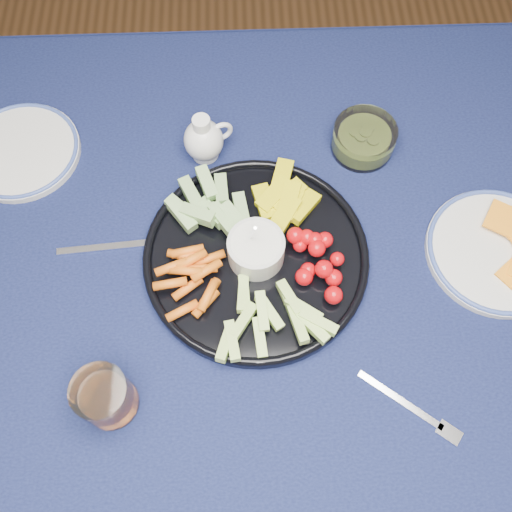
{
  "coord_description": "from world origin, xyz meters",
  "views": [
    {
      "loc": [
        -0.0,
        -0.34,
        1.56
      ],
      "look_at": [
        0.01,
        0.04,
        0.76
      ],
      "focal_mm": 40.0,
      "sensor_mm": 36.0,
      "label": 1
    }
  ],
  "objects_px": {
    "cheese_plate": "(498,250)",
    "side_plate_extra": "(21,151)",
    "dining_table": "(250,303)",
    "pickle_bowl": "(363,140)",
    "crudite_platter": "(255,254)",
    "creamer_pitcher": "(204,140)",
    "juice_tumbler": "(106,398)"
  },
  "relations": [
    {
      "from": "juice_tumbler",
      "to": "side_plate_extra",
      "type": "bearing_deg",
      "value": 113.31
    },
    {
      "from": "dining_table",
      "to": "creamer_pitcher",
      "type": "height_order",
      "value": "creamer_pitcher"
    },
    {
      "from": "dining_table",
      "to": "creamer_pitcher",
      "type": "xyz_separation_m",
      "value": [
        -0.07,
        0.24,
        0.13
      ]
    },
    {
      "from": "dining_table",
      "to": "crudite_platter",
      "type": "distance_m",
      "value": 0.12
    },
    {
      "from": "crudite_platter",
      "to": "juice_tumbler",
      "type": "distance_m",
      "value": 0.3
    },
    {
      "from": "dining_table",
      "to": "juice_tumbler",
      "type": "bearing_deg",
      "value": -138.27
    },
    {
      "from": "dining_table",
      "to": "crudite_platter",
      "type": "height_order",
      "value": "crudite_platter"
    },
    {
      "from": "dining_table",
      "to": "creamer_pitcher",
      "type": "distance_m",
      "value": 0.28
    },
    {
      "from": "creamer_pitcher",
      "to": "pickle_bowl",
      "type": "relative_size",
      "value": 0.86
    },
    {
      "from": "creamer_pitcher",
      "to": "side_plate_extra",
      "type": "xyz_separation_m",
      "value": [
        -0.32,
        0.01,
        -0.03
      ]
    },
    {
      "from": "dining_table",
      "to": "crudite_platter",
      "type": "bearing_deg",
      "value": 76.2
    },
    {
      "from": "creamer_pitcher",
      "to": "pickle_bowl",
      "type": "bearing_deg",
      "value": 0.7
    },
    {
      "from": "dining_table",
      "to": "side_plate_extra",
      "type": "distance_m",
      "value": 0.47
    },
    {
      "from": "crudite_platter",
      "to": "cheese_plate",
      "type": "distance_m",
      "value": 0.38
    },
    {
      "from": "dining_table",
      "to": "side_plate_extra",
      "type": "bearing_deg",
      "value": 146.35
    },
    {
      "from": "dining_table",
      "to": "pickle_bowl",
      "type": "xyz_separation_m",
      "value": [
        0.2,
        0.25,
        0.11
      ]
    },
    {
      "from": "crudite_platter",
      "to": "pickle_bowl",
      "type": "height_order",
      "value": "crudite_platter"
    },
    {
      "from": "crudite_platter",
      "to": "side_plate_extra",
      "type": "height_order",
      "value": "crudite_platter"
    },
    {
      "from": "pickle_bowl",
      "to": "crudite_platter",
      "type": "bearing_deg",
      "value": -132.9
    },
    {
      "from": "dining_table",
      "to": "crudite_platter",
      "type": "relative_size",
      "value": 4.75
    },
    {
      "from": "crudite_platter",
      "to": "side_plate_extra",
      "type": "bearing_deg",
      "value": 151.32
    },
    {
      "from": "creamer_pitcher",
      "to": "pickle_bowl",
      "type": "distance_m",
      "value": 0.27
    },
    {
      "from": "crudite_platter",
      "to": "juice_tumbler",
      "type": "xyz_separation_m",
      "value": [
        -0.21,
        -0.22,
        0.02
      ]
    },
    {
      "from": "dining_table",
      "to": "cheese_plate",
      "type": "height_order",
      "value": "cheese_plate"
    },
    {
      "from": "dining_table",
      "to": "creamer_pitcher",
      "type": "relative_size",
      "value": 18.02
    },
    {
      "from": "creamer_pitcher",
      "to": "juice_tumbler",
      "type": "height_order",
      "value": "creamer_pitcher"
    },
    {
      "from": "crudite_platter",
      "to": "cheese_plate",
      "type": "relative_size",
      "value": 1.58
    },
    {
      "from": "pickle_bowl",
      "to": "side_plate_extra",
      "type": "bearing_deg",
      "value": 179.23
    },
    {
      "from": "cheese_plate",
      "to": "side_plate_extra",
      "type": "bearing_deg",
      "value": 164.26
    },
    {
      "from": "crudite_platter",
      "to": "juice_tumbler",
      "type": "bearing_deg",
      "value": -133.8
    },
    {
      "from": "creamer_pitcher",
      "to": "side_plate_extra",
      "type": "relative_size",
      "value": 0.46
    },
    {
      "from": "cheese_plate",
      "to": "juice_tumbler",
      "type": "distance_m",
      "value": 0.63
    }
  ]
}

